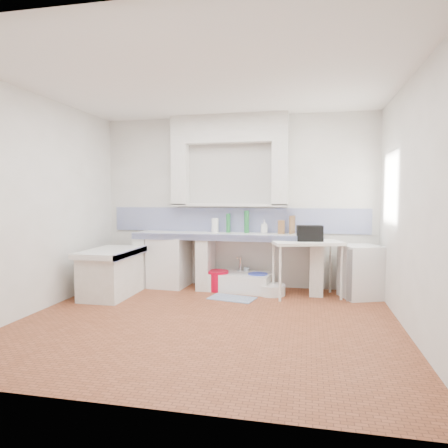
% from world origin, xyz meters
% --- Properties ---
extents(floor, '(4.50, 4.50, 0.00)m').
position_xyz_m(floor, '(0.00, 0.00, 0.00)').
color(floor, brown).
rests_on(floor, ground).
extents(ceiling, '(4.50, 4.50, 0.00)m').
position_xyz_m(ceiling, '(0.00, 0.00, 2.80)').
color(ceiling, white).
rests_on(ceiling, ground).
extents(wall_back, '(4.50, 0.00, 4.50)m').
position_xyz_m(wall_back, '(0.00, 2.00, 1.40)').
color(wall_back, white).
rests_on(wall_back, ground).
extents(wall_front, '(4.50, 0.00, 4.50)m').
position_xyz_m(wall_front, '(0.00, -2.00, 1.40)').
color(wall_front, white).
rests_on(wall_front, ground).
extents(wall_left, '(0.00, 4.50, 4.50)m').
position_xyz_m(wall_left, '(-2.25, 0.00, 1.40)').
color(wall_left, white).
rests_on(wall_left, ground).
extents(wall_right, '(0.00, 4.50, 4.50)m').
position_xyz_m(wall_right, '(2.25, 0.00, 1.40)').
color(wall_right, white).
rests_on(wall_right, ground).
extents(alcove_mass, '(1.90, 0.25, 0.45)m').
position_xyz_m(alcove_mass, '(-0.10, 1.88, 2.58)').
color(alcove_mass, white).
rests_on(alcove_mass, ground).
extents(window_frame, '(0.35, 0.86, 1.06)m').
position_xyz_m(window_frame, '(2.42, 1.20, 1.60)').
color(window_frame, '#3C2213').
rests_on(window_frame, ground).
extents(lace_valance, '(0.01, 0.84, 0.24)m').
position_xyz_m(lace_valance, '(2.28, 1.20, 1.98)').
color(lace_valance, white).
rests_on(lace_valance, ground).
extents(counter_slab, '(3.00, 0.60, 0.08)m').
position_xyz_m(counter_slab, '(-0.10, 1.70, 0.86)').
color(counter_slab, white).
rests_on(counter_slab, ground).
extents(counter_lip, '(3.00, 0.04, 0.10)m').
position_xyz_m(counter_lip, '(-0.10, 1.42, 0.86)').
color(counter_lip, navy).
rests_on(counter_lip, ground).
extents(counter_pier_left, '(0.20, 0.55, 0.82)m').
position_xyz_m(counter_pier_left, '(-1.50, 1.70, 0.41)').
color(counter_pier_left, white).
rests_on(counter_pier_left, ground).
extents(counter_pier_mid, '(0.20, 0.55, 0.82)m').
position_xyz_m(counter_pier_mid, '(-0.45, 1.70, 0.41)').
color(counter_pier_mid, white).
rests_on(counter_pier_mid, ground).
extents(counter_pier_right, '(0.20, 0.55, 0.82)m').
position_xyz_m(counter_pier_right, '(1.30, 1.70, 0.41)').
color(counter_pier_right, white).
rests_on(counter_pier_right, ground).
extents(peninsula_top, '(0.70, 1.10, 0.08)m').
position_xyz_m(peninsula_top, '(-1.70, 0.90, 0.66)').
color(peninsula_top, white).
rests_on(peninsula_top, ground).
extents(peninsula_base, '(0.60, 1.00, 0.62)m').
position_xyz_m(peninsula_base, '(-1.70, 0.90, 0.31)').
color(peninsula_base, white).
rests_on(peninsula_base, ground).
extents(peninsula_lip, '(0.04, 1.10, 0.10)m').
position_xyz_m(peninsula_lip, '(-1.37, 0.90, 0.66)').
color(peninsula_lip, navy).
rests_on(peninsula_lip, ground).
extents(backsplash, '(4.27, 0.03, 0.40)m').
position_xyz_m(backsplash, '(0.00, 1.99, 1.10)').
color(backsplash, navy).
rests_on(backsplash, ground).
extents(stove, '(0.62, 0.60, 0.83)m').
position_xyz_m(stove, '(-1.08, 1.70, 0.41)').
color(stove, white).
rests_on(stove, ground).
extents(sink, '(1.09, 0.68, 0.25)m').
position_xyz_m(sink, '(0.10, 1.65, 0.12)').
color(sink, white).
rests_on(sink, ground).
extents(side_table, '(1.12, 0.82, 0.04)m').
position_xyz_m(side_table, '(1.15, 1.45, 0.42)').
color(side_table, white).
rests_on(side_table, ground).
extents(fridge, '(0.65, 0.65, 0.78)m').
position_xyz_m(fridge, '(1.93, 1.55, 0.39)').
color(fridge, white).
rests_on(fridge, ground).
extents(bucket_red, '(0.45, 0.45, 0.32)m').
position_xyz_m(bucket_red, '(-0.22, 1.57, 0.16)').
color(bucket_red, '#C10120').
rests_on(bucket_red, ground).
extents(bucket_orange, '(0.34, 0.34, 0.27)m').
position_xyz_m(bucket_orange, '(0.18, 1.64, 0.13)').
color(bucket_orange, orange).
rests_on(bucket_orange, ground).
extents(bucket_blue, '(0.34, 0.34, 0.29)m').
position_xyz_m(bucket_blue, '(0.41, 1.61, 0.14)').
color(bucket_blue, '#263AC0').
rests_on(bucket_blue, ground).
extents(basin_white, '(0.46, 0.46, 0.16)m').
position_xyz_m(basin_white, '(0.64, 1.46, 0.08)').
color(basin_white, white).
rests_on(basin_white, ground).
extents(water_bottle_a, '(0.09, 0.09, 0.29)m').
position_xyz_m(water_bottle_a, '(0.09, 1.83, 0.14)').
color(water_bottle_a, silver).
rests_on(water_bottle_a, ground).
extents(water_bottle_b, '(0.10, 0.10, 0.34)m').
position_xyz_m(water_bottle_b, '(0.20, 1.85, 0.17)').
color(water_bottle_b, silver).
rests_on(water_bottle_b, ground).
extents(black_bag, '(0.39, 0.26, 0.23)m').
position_xyz_m(black_bag, '(1.19, 1.46, 0.95)').
color(black_bag, black).
rests_on(black_bag, side_table).
extents(green_bottle_a, '(0.07, 0.07, 0.31)m').
position_xyz_m(green_bottle_a, '(-0.11, 1.85, 1.06)').
color(green_bottle_a, '#1F6B33').
rests_on(green_bottle_a, counter_slab).
extents(green_bottle_b, '(0.08, 0.08, 0.36)m').
position_xyz_m(green_bottle_b, '(0.20, 1.85, 1.08)').
color(green_bottle_b, '#1F6B33').
rests_on(green_bottle_b, counter_slab).
extents(knife_block, '(0.11, 0.09, 0.21)m').
position_xyz_m(knife_block, '(0.76, 1.79, 1.01)').
color(knife_block, brown).
rests_on(knife_block, counter_slab).
extents(cutting_board, '(0.09, 0.21, 0.29)m').
position_xyz_m(cutting_board, '(0.92, 1.85, 1.04)').
color(cutting_board, brown).
rests_on(cutting_board, counter_slab).
extents(paper_towel, '(0.15, 0.15, 0.23)m').
position_xyz_m(paper_towel, '(-0.33, 1.85, 1.02)').
color(paper_towel, white).
rests_on(paper_towel, counter_slab).
extents(soap_bottle, '(0.11, 0.11, 0.22)m').
position_xyz_m(soap_bottle, '(0.48, 1.85, 1.01)').
color(soap_bottle, white).
rests_on(soap_bottle, counter_slab).
extents(rug, '(0.73, 0.51, 0.01)m').
position_xyz_m(rug, '(0.10, 1.12, 0.01)').
color(rug, '#3F5C8A').
rests_on(rug, ground).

